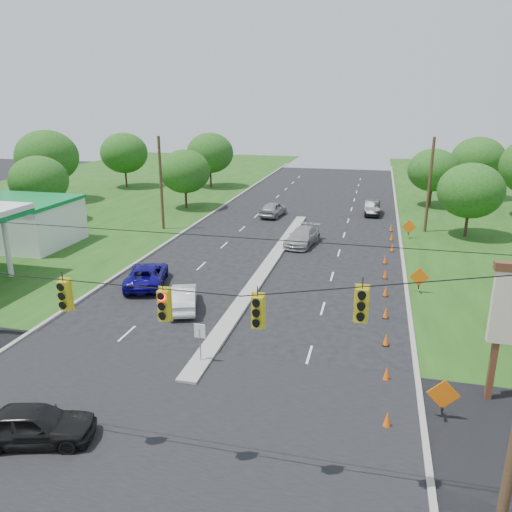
# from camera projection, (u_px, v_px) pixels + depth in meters

# --- Properties ---
(ground) EXTENTS (160.00, 160.00, 0.00)m
(ground) POSITION_uv_depth(u_px,v_px,m) (146.00, 441.00, 18.60)
(ground) COLOR black
(ground) RESTS_ON ground
(cross_street) EXTENTS (160.00, 14.00, 0.02)m
(cross_street) POSITION_uv_depth(u_px,v_px,m) (146.00, 441.00, 18.60)
(cross_street) COLOR black
(cross_street) RESTS_ON ground
(curb_left) EXTENTS (0.25, 110.00, 0.16)m
(curb_left) POSITION_uv_depth(u_px,v_px,m) (186.00, 231.00, 48.70)
(curb_left) COLOR gray
(curb_left) RESTS_ON ground
(curb_right) EXTENTS (0.25, 110.00, 0.16)m
(curb_right) POSITION_uv_depth(u_px,v_px,m) (401.00, 244.00, 44.14)
(curb_right) COLOR gray
(curb_right) RESTS_ON ground
(median) EXTENTS (1.00, 34.00, 0.18)m
(median) POSITION_uv_depth(u_px,v_px,m) (267.00, 267.00, 38.07)
(median) COLOR gray
(median) RESTS_ON ground
(median_sign) EXTENTS (0.55, 0.06, 2.05)m
(median_sign) POSITION_uv_depth(u_px,v_px,m) (200.00, 335.00, 23.72)
(median_sign) COLOR gray
(median_sign) RESTS_ON ground
(signal_span) EXTENTS (25.60, 0.32, 9.00)m
(signal_span) POSITION_uv_depth(u_px,v_px,m) (121.00, 332.00, 16.20)
(signal_span) COLOR #422D1C
(signal_span) RESTS_ON ground
(utility_pole_far_left) EXTENTS (0.28, 0.28, 9.00)m
(utility_pole_far_left) POSITION_uv_depth(u_px,v_px,m) (161.00, 184.00, 47.90)
(utility_pole_far_left) COLOR #422D1C
(utility_pole_far_left) RESTS_ON ground
(utility_pole_far_right) EXTENTS (0.28, 0.28, 9.00)m
(utility_pole_far_right) POSITION_uv_depth(u_px,v_px,m) (429.00, 186.00, 46.89)
(utility_pole_far_right) COLOR #422D1C
(utility_pole_far_right) RESTS_ON ground
(cone_0) EXTENTS (0.32, 0.32, 0.70)m
(cone_0) POSITION_uv_depth(u_px,v_px,m) (387.00, 419.00, 19.30)
(cone_0) COLOR #FF5F0D
(cone_0) RESTS_ON ground
(cone_1) EXTENTS (0.32, 0.32, 0.70)m
(cone_1) POSITION_uv_depth(u_px,v_px,m) (387.00, 373.00, 22.55)
(cone_1) COLOR #FF5F0D
(cone_1) RESTS_ON ground
(cone_2) EXTENTS (0.32, 0.32, 0.70)m
(cone_2) POSITION_uv_depth(u_px,v_px,m) (386.00, 339.00, 25.80)
(cone_2) COLOR #FF5F0D
(cone_2) RESTS_ON ground
(cone_3) EXTENTS (0.32, 0.32, 0.70)m
(cone_3) POSITION_uv_depth(u_px,v_px,m) (386.00, 312.00, 29.04)
(cone_3) COLOR #FF5F0D
(cone_3) RESTS_ON ground
(cone_4) EXTENTS (0.32, 0.32, 0.70)m
(cone_4) POSITION_uv_depth(u_px,v_px,m) (385.00, 291.00, 32.29)
(cone_4) COLOR #FF5F0D
(cone_4) RESTS_ON ground
(cone_5) EXTENTS (0.32, 0.32, 0.70)m
(cone_5) POSITION_uv_depth(u_px,v_px,m) (385.00, 274.00, 35.54)
(cone_5) COLOR #FF5F0D
(cone_5) RESTS_ON ground
(cone_6) EXTENTS (0.32, 0.32, 0.70)m
(cone_6) POSITION_uv_depth(u_px,v_px,m) (385.00, 259.00, 38.78)
(cone_6) COLOR #FF5F0D
(cone_6) RESTS_ON ground
(cone_7) EXTENTS (0.32, 0.32, 0.70)m
(cone_7) POSITION_uv_depth(u_px,v_px,m) (392.00, 248.00, 41.89)
(cone_7) COLOR #FF5F0D
(cone_7) RESTS_ON ground
(cone_8) EXTENTS (0.32, 0.32, 0.70)m
(cone_8) POSITION_uv_depth(u_px,v_px,m) (392.00, 237.00, 45.14)
(cone_8) COLOR #FF5F0D
(cone_8) RESTS_ON ground
(cone_9) EXTENTS (0.32, 0.32, 0.70)m
(cone_9) POSITION_uv_depth(u_px,v_px,m) (391.00, 228.00, 48.38)
(cone_9) COLOR #FF5F0D
(cone_9) RESTS_ON ground
(work_sign_0) EXTENTS (1.27, 0.58, 1.37)m
(work_sign_0) POSITION_uv_depth(u_px,v_px,m) (443.00, 396.00, 19.54)
(work_sign_0) COLOR black
(work_sign_0) RESTS_ON ground
(work_sign_1) EXTENTS (1.27, 0.58, 1.37)m
(work_sign_1) POSITION_uv_depth(u_px,v_px,m) (419.00, 278.00, 32.53)
(work_sign_1) COLOR black
(work_sign_1) RESTS_ON ground
(work_sign_2) EXTENTS (1.27, 0.58, 1.37)m
(work_sign_2) POSITION_uv_depth(u_px,v_px,m) (409.00, 227.00, 45.51)
(work_sign_2) COLOR black
(work_sign_2) RESTS_ON ground
(tree_2) EXTENTS (5.88, 5.88, 6.86)m
(tree_2) POSITION_uv_depth(u_px,v_px,m) (39.00, 181.00, 51.00)
(tree_2) COLOR black
(tree_2) RESTS_ON ground
(tree_3) EXTENTS (7.56, 7.56, 8.82)m
(tree_3) POSITION_uv_depth(u_px,v_px,m) (47.00, 157.00, 61.26)
(tree_3) COLOR black
(tree_3) RESTS_ON ground
(tree_4) EXTENTS (6.72, 6.72, 7.84)m
(tree_4) POSITION_uv_depth(u_px,v_px,m) (124.00, 153.00, 71.67)
(tree_4) COLOR black
(tree_4) RESTS_ON ground
(tree_5) EXTENTS (5.88, 5.88, 6.86)m
(tree_5) POSITION_uv_depth(u_px,v_px,m) (185.00, 171.00, 57.57)
(tree_5) COLOR black
(tree_5) RESTS_ON ground
(tree_6) EXTENTS (6.72, 6.72, 7.84)m
(tree_6) POSITION_uv_depth(u_px,v_px,m) (210.00, 153.00, 71.74)
(tree_6) COLOR black
(tree_6) RESTS_ON ground
(tree_9) EXTENTS (5.88, 5.88, 6.86)m
(tree_9) POSITION_uv_depth(u_px,v_px,m) (471.00, 191.00, 45.22)
(tree_9) COLOR black
(tree_9) RESTS_ON ground
(tree_11) EXTENTS (6.72, 6.72, 7.84)m
(tree_11) POSITION_uv_depth(u_px,v_px,m) (478.00, 160.00, 63.61)
(tree_11) COLOR black
(tree_11) RESTS_ON ground
(tree_12) EXTENTS (5.88, 5.88, 6.86)m
(tree_12) POSITION_uv_depth(u_px,v_px,m) (433.00, 170.00, 58.66)
(tree_12) COLOR black
(tree_12) RESTS_ON ground
(black_sedan) EXTENTS (4.74, 2.92, 1.51)m
(black_sedan) POSITION_uv_depth(u_px,v_px,m) (34.00, 425.00, 18.34)
(black_sedan) COLOR black
(black_sedan) RESTS_ON ground
(white_sedan) EXTENTS (2.87, 4.60, 1.43)m
(white_sedan) POSITION_uv_depth(u_px,v_px,m) (183.00, 297.00, 30.30)
(white_sedan) COLOR white
(white_sedan) RESTS_ON ground
(blue_pickup) EXTENTS (4.01, 5.93, 1.51)m
(blue_pickup) POSITION_uv_depth(u_px,v_px,m) (147.00, 275.00, 34.15)
(blue_pickup) COLOR #0E0674
(blue_pickup) RESTS_ON ground
(silver_car_far) EXTENTS (2.97, 5.53, 1.52)m
(silver_car_far) POSITION_uv_depth(u_px,v_px,m) (302.00, 237.00, 43.67)
(silver_car_far) COLOR #989898
(silver_car_far) RESTS_ON ground
(silver_car_oncoming) EXTENTS (2.51, 4.94, 1.61)m
(silver_car_oncoming) POSITION_uv_depth(u_px,v_px,m) (273.00, 209.00, 54.54)
(silver_car_oncoming) COLOR gray
(silver_car_oncoming) RESTS_ON ground
(dark_car_receding) EXTENTS (1.64, 4.63, 1.52)m
(dark_car_receding) POSITION_uv_depth(u_px,v_px,m) (372.00, 208.00, 55.46)
(dark_car_receding) COLOR black
(dark_car_receding) RESTS_ON ground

